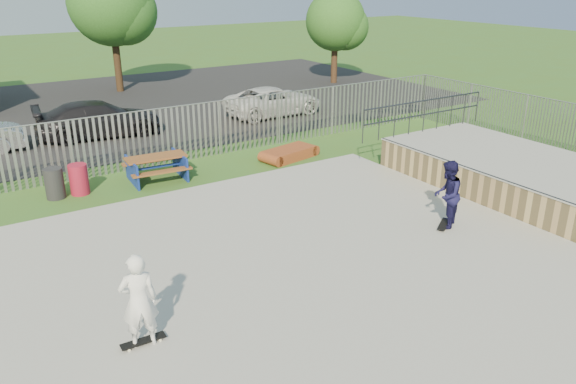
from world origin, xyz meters
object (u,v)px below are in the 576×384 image
car_dark (99,119)px  skater_white (139,301)px  trash_bin_grey (54,183)px  picnic_table (157,168)px  funbox (289,154)px  car_white (274,101)px  tree_mid (111,3)px  tree_right (335,21)px  trash_bin_red (79,179)px  skater_navy (447,195)px

car_dark → skater_white: size_ratio=2.80×
trash_bin_grey → car_dark: 6.83m
picnic_table → funbox: bearing=-1.3°
car_dark → car_white: size_ratio=1.05×
trash_bin_grey → car_white: size_ratio=0.20×
skater_white → tree_mid: bearing=-94.8°
picnic_table → tree_right: tree_right is taller
trash_bin_grey → car_dark: size_ratio=0.19×
trash_bin_red → tree_mid: bearing=68.8°
trash_bin_grey → tree_mid: size_ratio=0.13×
funbox → trash_bin_grey: bearing=163.8°
car_white → skater_white: 17.94m
trash_bin_grey → skater_white: (-0.26, -8.53, 0.57)m
trash_bin_grey → car_dark: bearing=63.7°
picnic_table → skater_navy: size_ratio=1.13×
trash_bin_red → tree_right: size_ratio=0.17×
funbox → trash_bin_red: trash_bin_red is taller
tree_right → skater_white: bearing=-134.2°
tree_mid → funbox: bearing=-84.9°
car_white → skater_navy: bearing=166.2°
car_dark → tree_mid: tree_mid is taller
picnic_table → car_white: bearing=39.2°
skater_navy → skater_white: size_ratio=1.00×
skater_white → trash_bin_red: bearing=-85.1°
tree_right → skater_navy: tree_right is taller
picnic_table → trash_bin_grey: (-3.12, 0.11, 0.06)m
skater_navy → tree_mid: bearing=-118.6°
tree_mid → skater_white: 24.88m
tree_mid → car_white: bearing=-65.5°
skater_navy → picnic_table: bearing=-90.2°
car_white → trash_bin_grey: bearing=115.2°
tree_mid → skater_navy: size_ratio=4.00×
trash_bin_grey → funbox: bearing=-3.9°
picnic_table → skater_white: skater_white is taller
tree_right → skater_white: (-18.71, -19.22, -2.61)m
trash_bin_red → skater_white: size_ratio=0.52×
tree_right → trash_bin_grey: bearing=-149.9°
funbox → skater_white: skater_white is taller
funbox → skater_navy: size_ratio=1.15×
skater_navy → trash_bin_red: bearing=-79.4°
trash_bin_red → skater_navy: bearing=-47.2°
picnic_table → trash_bin_grey: 3.13m
car_dark → car_white: 7.97m
tree_right → car_dark: bearing=-163.5°
funbox → car_dark: (-4.94, 6.66, 0.55)m
funbox → trash_bin_grey: (-7.97, 0.55, 0.28)m
car_white → skater_navy: skater_navy is taller
tree_right → skater_navy: (-10.45, -18.62, -2.61)m
car_white → skater_white: (-11.22, -13.99, 0.36)m
trash_bin_red → car_white: bearing=28.2°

